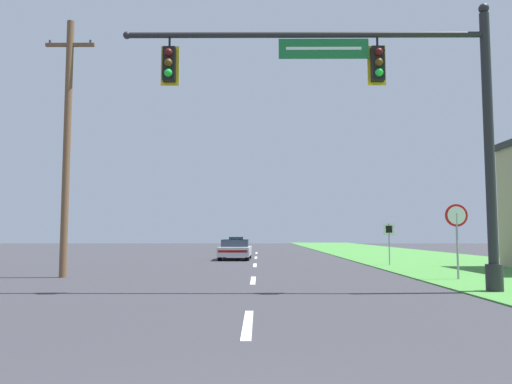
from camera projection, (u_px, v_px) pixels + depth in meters
The scene contains 8 objects.
grass_verge_right at pixel (417, 257), 32.38m from camera, with size 10.00×110.00×0.04m.
road_center_line at pixel (255, 265), 24.46m from camera, with size 0.16×34.80×0.01m.
signal_mast at pixel (395, 112), 13.50m from camera, with size 10.17×0.47×7.84m.
car_ahead at pixel (235, 249), 30.23m from camera, with size 1.93×4.27×1.19m.
far_car at pixel (236, 242), 57.40m from camera, with size 1.82×4.51×1.19m.
stop_sign at pixel (457, 224), 16.76m from camera, with size 0.76×0.07×2.50m.
route_sign_post at pixel (389, 234), 24.29m from camera, with size 0.55×0.06×2.03m.
utility_pole_near at pixel (67, 142), 18.09m from camera, with size 1.80×0.26×9.40m.
Camera 1 is at (0.19, -2.68, 1.54)m, focal length 35.00 mm.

